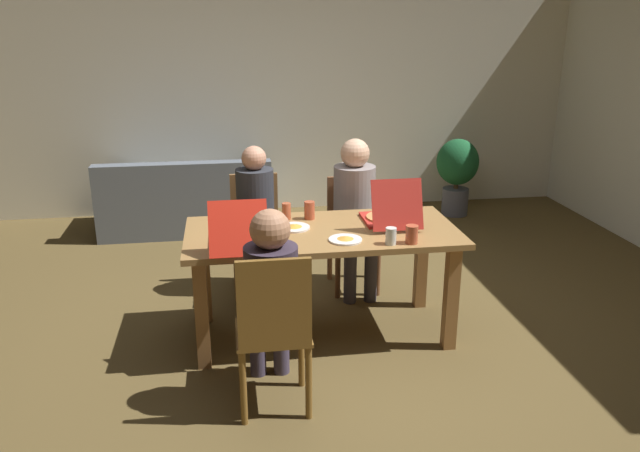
{
  "coord_description": "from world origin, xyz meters",
  "views": [
    {
      "loc": [
        -0.62,
        -3.95,
        2.13
      ],
      "look_at": [
        0.0,
        0.1,
        0.77
      ],
      "focal_mm": 35.33,
      "sensor_mm": 36.0,
      "label": 1
    }
  ],
  "objects": [
    {
      "name": "ground_plane",
      "position": [
        0.0,
        0.0,
        0.0
      ],
      "size": [
        20.0,
        20.0,
        0.0
      ],
      "primitive_type": "plane",
      "color": "brown"
    },
    {
      "name": "back_wall",
      "position": [
        0.0,
        3.16,
        1.38
      ],
      "size": [
        6.77,
        0.12,
        2.76
      ],
      "primitive_type": "cube",
      "color": "silver",
      "rests_on": "ground"
    },
    {
      "name": "dining_table",
      "position": [
        0.0,
        0.0,
        0.66
      ],
      "size": [
        1.82,
        0.86,
        0.77
      ],
      "color": "olive",
      "rests_on": "ground"
    },
    {
      "name": "chair_0",
      "position": [
        0.38,
        0.84,
        0.48
      ],
      "size": [
        0.39,
        0.44,
        0.89
      ],
      "color": "brown",
      "rests_on": "ground"
    },
    {
      "name": "person_0",
      "position": [
        0.38,
        0.71,
        0.73
      ],
      "size": [
        0.33,
        0.5,
        1.24
      ],
      "color": "#3F3C49",
      "rests_on": "ground"
    },
    {
      "name": "chair_1",
      "position": [
        -0.41,
        0.89,
        0.48
      ],
      "size": [
        0.4,
        0.43,
        0.93
      ],
      "color": "olive",
      "rests_on": "ground"
    },
    {
      "name": "person_1",
      "position": [
        -0.41,
        0.74,
        0.69
      ],
      "size": [
        0.29,
        0.52,
        1.2
      ],
      "color": "#3A3A43",
      "rests_on": "ground"
    },
    {
      "name": "chair_2",
      "position": [
        -0.41,
        -0.89,
        0.54
      ],
      "size": [
        0.41,
        0.38,
        0.97
      ],
      "color": "brown",
      "rests_on": "ground"
    },
    {
      "name": "person_2",
      "position": [
        -0.41,
        -0.73,
        0.69
      ],
      "size": [
        0.29,
        0.53,
        1.18
      ],
      "color": "#41394E",
      "rests_on": "ground"
    },
    {
      "name": "pizza_box_0",
      "position": [
        0.48,
        0.08,
        0.82
      ],
      "size": [
        0.34,
        0.46,
        0.35
      ],
      "color": "#B62921",
      "rests_on": "dining_table"
    },
    {
      "name": "pizza_box_1",
      "position": [
        -0.56,
        -0.17,
        0.82
      ],
      "size": [
        0.35,
        0.55,
        0.32
      ],
      "color": "red",
      "rests_on": "dining_table"
    },
    {
      "name": "plate_0",
      "position": [
        -0.19,
        0.06,
        0.78
      ],
      "size": [
        0.22,
        0.22,
        0.03
      ],
      "color": "white",
      "rests_on": "dining_table"
    },
    {
      "name": "plate_1",
      "position": [
        0.11,
        -0.23,
        0.78
      ],
      "size": [
        0.21,
        0.21,
        0.03
      ],
      "color": "white",
      "rests_on": "dining_table"
    },
    {
      "name": "drinking_glass_0",
      "position": [
        -0.21,
        0.27,
        0.83
      ],
      "size": [
        0.06,
        0.06,
        0.12
      ],
      "primitive_type": "cylinder",
      "color": "#B55333",
      "rests_on": "dining_table"
    },
    {
      "name": "drinking_glass_1",
      "position": [
        0.38,
        -0.34,
        0.83
      ],
      "size": [
        0.07,
        0.07,
        0.11
      ],
      "primitive_type": "cylinder",
      "color": "silver",
      "rests_on": "dining_table"
    },
    {
      "name": "drinking_glass_2",
      "position": [
        -0.05,
        0.25,
        0.84
      ],
      "size": [
        0.07,
        0.07,
        0.13
      ],
      "primitive_type": "cylinder",
      "color": "#B34C30",
      "rests_on": "dining_table"
    },
    {
      "name": "drinking_glass_3",
      "position": [
        0.52,
        -0.34,
        0.83
      ],
      "size": [
        0.08,
        0.08,
        0.12
      ],
      "primitive_type": "cylinder",
      "color": "#B45033",
      "rests_on": "dining_table"
    },
    {
      "name": "couch",
      "position": [
        -1.04,
        2.51,
        0.28
      ],
      "size": [
        1.73,
        0.88,
        0.78
      ],
      "color": "slate",
      "rests_on": "ground"
    },
    {
      "name": "potted_plant",
      "position": [
        1.92,
        2.57,
        0.52
      ],
      "size": [
        0.46,
        0.46,
        0.86
      ],
      "color": "#535461",
      "rests_on": "ground"
    }
  ]
}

